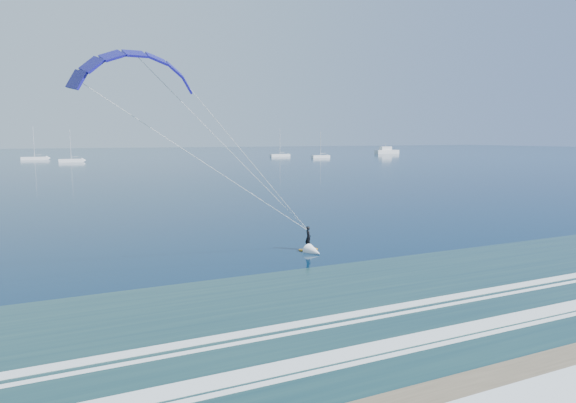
# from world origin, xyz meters

# --- Properties ---
(kitesurfer_rig) EXTENTS (20.05, 8.68, 15.09)m
(kitesurfer_rig) POSITION_xyz_m (0.44, 20.76, 7.78)
(kitesurfer_rig) COLOR orange
(kitesurfer_rig) RESTS_ON ground
(motor_yacht) EXTENTS (14.14, 3.77, 5.96)m
(motor_yacht) POSITION_xyz_m (161.19, 221.24, 1.54)
(motor_yacht) COLOR white
(motor_yacht) RESTS_ON ground
(sailboat_2) EXTENTS (10.17, 2.40, 13.52)m
(sailboat_2) POSITION_xyz_m (-13.93, 219.74, 0.69)
(sailboat_2) COLOR white
(sailboat_2) RESTS_ON ground
(sailboat_3) EXTENTS (8.63, 2.40, 11.99)m
(sailboat_3) POSITION_xyz_m (-1.67, 191.55, 0.69)
(sailboat_3) COLOR white
(sailboat_3) RESTS_ON ground
(sailboat_4) EXTENTS (9.66, 2.40, 13.05)m
(sailboat_4) POSITION_xyz_m (89.96, 207.80, 0.69)
(sailboat_4) COLOR white
(sailboat_4) RESTS_ON ground
(sailboat_5) EXTENTS (8.43, 2.40, 11.46)m
(sailboat_5) POSITION_xyz_m (99.77, 186.31, 0.68)
(sailboat_5) COLOR white
(sailboat_5) RESTS_ON ground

